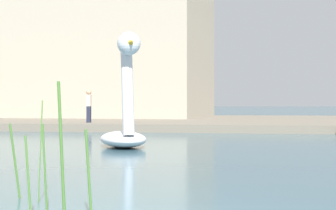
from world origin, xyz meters
TOP-DOWN VIEW (x-y plane):
  - shore_bank_far at (0.00, 30.31)m, footprint 123.85×22.58m
  - swan_boat at (-2.23, 10.16)m, footprint 2.26×3.08m
  - person_on_path at (-6.84, 21.39)m, footprint 0.26×0.26m
  - apartment_block at (-10.78, 33.94)m, footprint 17.89×11.06m
  - reed_clump_foreground at (-1.28, 0.27)m, footprint 2.37×1.66m

SIDE VIEW (x-z plane):
  - shore_bank_far at x=0.00m, z-range 0.00..0.36m
  - reed_clump_foreground at x=-1.28m, z-range -0.16..1.38m
  - swan_boat at x=-2.23m, z-range -0.83..2.51m
  - person_on_path at x=-6.84m, z-range 0.44..2.11m
  - apartment_block at x=-10.78m, z-range 0.36..10.23m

